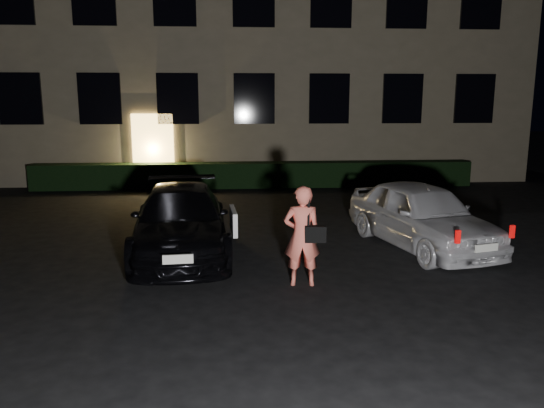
{
  "coord_description": "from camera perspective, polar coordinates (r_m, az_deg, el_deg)",
  "views": [
    {
      "loc": [
        -0.77,
        -7.58,
        3.02
      ],
      "look_at": [
        -0.05,
        2.0,
        1.1
      ],
      "focal_mm": 35.0,
      "sensor_mm": 36.0,
      "label": 1
    }
  ],
  "objects": [
    {
      "name": "ground",
      "position": [
        8.2,
        1.44,
        -10.29
      ],
      "size": [
        80.0,
        80.0,
        0.0
      ],
      "primitive_type": "plane",
      "color": "black",
      "rests_on": "ground"
    },
    {
      "name": "sedan",
      "position": [
        10.6,
        -9.76,
        -1.76
      ],
      "size": [
        2.18,
        4.64,
        1.3
      ],
      "rotation": [
        0.0,
        0.0,
        0.07
      ],
      "color": "black",
      "rests_on": "ground"
    },
    {
      "name": "hedge",
      "position": [
        18.28,
        -1.81,
        3.15
      ],
      "size": [
        15.0,
        0.7,
        0.85
      ],
      "primitive_type": "cube",
      "color": "black",
      "rests_on": "ground"
    },
    {
      "name": "man",
      "position": [
        8.6,
        3.29,
        -3.43
      ],
      "size": [
        0.68,
        0.43,
        1.66
      ],
      "rotation": [
        0.0,
        0.0,
        3.08
      ],
      "color": "#F36D5A",
      "rests_on": "ground"
    },
    {
      "name": "building",
      "position": [
        22.78,
        -2.42,
        18.82
      ],
      "size": [
        20.0,
        8.11,
        12.0
      ],
      "color": "#756A53",
      "rests_on": "ground"
    },
    {
      "name": "hatch",
      "position": [
        11.24,
        15.77,
        -1.14
      ],
      "size": [
        2.52,
        4.24,
        1.35
      ],
      "rotation": [
        0.0,
        0.0,
        0.25
      ],
      "color": "silver",
      "rests_on": "ground"
    }
  ]
}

